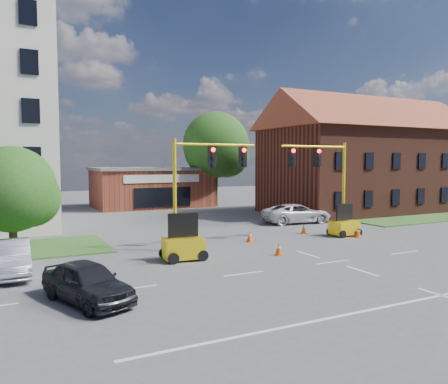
# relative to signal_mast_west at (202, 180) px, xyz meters

# --- Properties ---
(ground) EXTENTS (120.00, 120.00, 0.00)m
(ground) POSITION_rel_signal_mast_west_xyz_m (4.36, -6.00, -3.92)
(ground) COLOR #49494C
(ground) RESTS_ON ground
(grass_verge_ne) EXTENTS (14.00, 4.00, 0.08)m
(grass_verge_ne) POSITION_rel_signal_mast_west_xyz_m (22.36, 3.00, -3.88)
(grass_verge_ne) COLOR #315620
(grass_verge_ne) RESTS_ON ground
(lane_markings) EXTENTS (60.00, 36.00, 0.01)m
(lane_markings) POSITION_rel_signal_mast_west_xyz_m (4.36, -9.00, -3.91)
(lane_markings) COLOR silver
(lane_markings) RESTS_ON ground
(brick_shop) EXTENTS (12.40, 8.40, 4.30)m
(brick_shop) POSITION_rel_signal_mast_west_xyz_m (4.36, 23.99, -1.76)
(brick_shop) COLOR maroon
(brick_shop) RESTS_ON ground
(townhouse_row) EXTENTS (21.00, 11.00, 11.50)m
(townhouse_row) POSITION_rel_signal_mast_west_xyz_m (22.36, 10.00, 2.01)
(townhouse_row) COLOR #542619
(townhouse_row) RESTS_ON ground
(tree_large) EXTENTS (7.65, 7.28, 10.40)m
(tree_large) POSITION_rel_signal_mast_west_xyz_m (11.23, 21.08, 2.56)
(tree_large) COLOR #332212
(tree_large) RESTS_ON ground
(tree_nw_front) EXTENTS (5.07, 4.83, 5.81)m
(tree_nw_front) POSITION_rel_signal_mast_west_xyz_m (-9.40, 4.58, -0.67)
(tree_nw_front) COLOR #332212
(tree_nw_front) RESTS_ON ground
(signal_mast_west) EXTENTS (5.30, 0.60, 6.20)m
(signal_mast_west) POSITION_rel_signal_mast_west_xyz_m (0.00, 0.00, 0.00)
(signal_mast_west) COLOR gray
(signal_mast_west) RESTS_ON ground
(signal_mast_east) EXTENTS (5.30, 0.60, 6.20)m
(signal_mast_east) POSITION_rel_signal_mast_west_xyz_m (8.71, 0.00, 0.00)
(signal_mast_east) COLOR gray
(signal_mast_east) RESTS_ON ground
(trailer_west) EXTENTS (2.12, 1.54, 2.26)m
(trailer_west) POSITION_rel_signal_mast_west_xyz_m (-2.04, -2.25, -3.21)
(trailer_west) COLOR yellow
(trailer_west) RESTS_ON ground
(trailer_east) EXTENTS (1.85, 1.29, 2.03)m
(trailer_east) POSITION_rel_signal_mast_west_xyz_m (10.17, -0.34, -3.28)
(trailer_east) COLOR yellow
(trailer_east) RESTS_ON ground
(cone_a) EXTENTS (0.40, 0.40, 0.70)m
(cone_a) POSITION_rel_signal_mast_west_xyz_m (2.85, -3.52, -3.58)
(cone_a) COLOR #FF5C0D
(cone_a) RESTS_ON ground
(cone_b) EXTENTS (0.40, 0.40, 0.70)m
(cone_b) POSITION_rel_signal_mast_west_xyz_m (3.37, 0.46, -3.58)
(cone_b) COLOR #FF5C0D
(cone_b) RESTS_ON ground
(cone_c) EXTENTS (0.40, 0.40, 0.70)m
(cone_c) POSITION_rel_signal_mast_west_xyz_m (10.47, -1.29, -3.58)
(cone_c) COLOR #FF5C0D
(cone_c) RESTS_ON ground
(cone_d) EXTENTS (0.40, 0.40, 0.70)m
(cone_d) POSITION_rel_signal_mast_west_xyz_m (8.28, 1.57, -3.58)
(cone_d) COLOR #FF5C0D
(cone_d) RESTS_ON ground
(pickup_white) EXTENTS (5.81, 3.16, 1.55)m
(pickup_white) POSITION_rel_signal_mast_west_xyz_m (10.96, 6.06, -3.15)
(pickup_white) COLOR silver
(pickup_white) RESTS_ON ground
(sedan_dark) EXTENTS (3.07, 4.59, 1.45)m
(sedan_dark) POSITION_rel_signal_mast_west_xyz_m (-7.46, -6.94, -3.19)
(sedan_dark) COLOR black
(sedan_dark) RESTS_ON ground
(sedan_silver_front) EXTENTS (1.61, 4.55, 1.49)m
(sedan_silver_front) POSITION_rel_signal_mast_west_xyz_m (-9.84, -1.63, -3.17)
(sedan_silver_front) COLOR #B5B7BD
(sedan_silver_front) RESTS_ON ground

